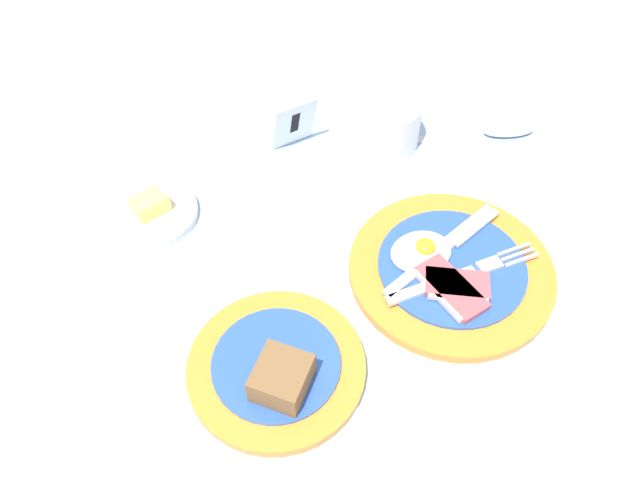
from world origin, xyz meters
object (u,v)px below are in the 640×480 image
butter_dish (152,212)px  teaspoon_by_saucer (489,132)px  sugar_cup (384,121)px  teaspoon_near_cup (163,240)px  bread_plate (277,368)px  number_card (288,120)px  breakfast_plate (449,268)px

butter_dish → teaspoon_by_saucer: butter_dish is taller
sugar_cup → teaspoon_near_cup: bearing=-174.8°
bread_plate → teaspoon_near_cup: bearing=100.6°
bread_plate → teaspoon_by_saucer: (0.42, 0.19, -0.01)m
bread_plate → butter_dish: (-0.04, 0.27, -0.00)m
butter_dish → sugar_cup: bearing=-3.3°
number_card → teaspoon_by_saucer: number_card is taller
number_card → teaspoon_near_cup: number_card is taller
sugar_cup → number_card: (-0.11, 0.06, 0.00)m
sugar_cup → butter_dish: bearing=176.7°
breakfast_plate → number_card: (-0.05, 0.29, 0.03)m
breakfast_plate → teaspoon_by_saucer: 0.25m
breakfast_plate → bread_plate: bread_plate is taller
teaspoon_by_saucer → teaspoon_near_cup: same height
breakfast_plate → number_card: bearing=100.6°
teaspoon_near_cup → bread_plate: bearing=-172.4°
breakfast_plate → teaspoon_near_cup: bearing=143.3°
butter_dish → teaspoon_near_cup: bearing=-93.6°
number_card → breakfast_plate: bearing=-80.8°
butter_dish → teaspoon_by_saucer: 0.46m
bread_plate → number_card: 0.35m
sugar_cup → teaspoon_near_cup: (-0.32, -0.03, -0.03)m
butter_dish → number_card: bearing=11.5°
butter_dish → teaspoon_near_cup: size_ratio=0.57×
breakfast_plate → teaspoon_near_cup: 0.33m
breakfast_plate → bread_plate: bearing=-174.9°
bread_plate → breakfast_plate: bearing=5.1°
sugar_cup → teaspoon_by_saucer: size_ratio=0.52×
teaspoon_by_saucer → number_card: bearing=176.7°
bread_plate → teaspoon_by_saucer: bearing=24.1°
breakfast_plate → teaspoon_by_saucer: size_ratio=1.24×
butter_dish → teaspoon_near_cup: 0.05m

